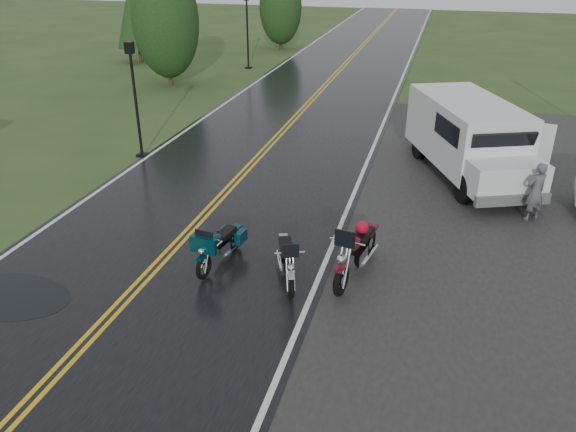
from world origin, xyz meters
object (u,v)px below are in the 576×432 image
object	(u,v)px
motorcycle_teal	(203,258)
lamp_post_near_left	(136,101)
person_at_van	(535,193)
van_white	(468,164)
lamp_post_far_left	(247,31)
motorcycle_red	(342,268)
motorcycle_silver	(291,275)

from	to	relation	value
motorcycle_teal	lamp_post_near_left	size ratio (longest dim) A/B	0.49
motorcycle_teal	person_at_van	size ratio (longest dim) A/B	1.20
van_white	lamp_post_far_left	distance (m)	21.06
lamp_post_far_left	motorcycle_teal	bearing A→B (deg)	-73.44
motorcycle_red	person_at_van	world-z (taller)	person_at_van
lamp_post_far_left	motorcycle_red	bearing A→B (deg)	-66.47
van_white	lamp_post_near_left	size ratio (longest dim) A/B	1.56
lamp_post_near_left	motorcycle_teal	bearing A→B (deg)	-52.58
van_white	lamp_post_far_left	xyz separation A→B (m)	(-12.45, 16.96, 0.94)
lamp_post_far_left	lamp_post_near_left	bearing A→B (deg)	-84.92
van_white	motorcycle_silver	bearing A→B (deg)	-143.33
person_at_van	lamp_post_far_left	distance (m)	22.70
motorcycle_red	motorcycle_silver	bearing A→B (deg)	-150.23
motorcycle_red	van_white	bearing A→B (deg)	76.34
motorcycle_red	lamp_post_near_left	size ratio (longest dim) A/B	0.62
van_white	person_at_van	world-z (taller)	van_white
motorcycle_red	person_at_van	bearing A→B (deg)	59.75
lamp_post_near_left	lamp_post_far_left	world-z (taller)	lamp_post_far_left
van_white	motorcycle_red	bearing A→B (deg)	-136.99
van_white	lamp_post_far_left	bearing A→B (deg)	103.44
motorcycle_teal	lamp_post_near_left	distance (m)	8.98
motorcycle_silver	lamp_post_near_left	size ratio (longest dim) A/B	0.51
motorcycle_red	van_white	distance (m)	6.31
motorcycle_red	motorcycle_silver	world-z (taller)	motorcycle_red
person_at_van	lamp_post_near_left	size ratio (longest dim) A/B	0.41
motorcycle_silver	lamp_post_far_left	world-z (taller)	lamp_post_far_left
motorcycle_silver	lamp_post_far_left	bearing A→B (deg)	89.94
motorcycle_red	motorcycle_silver	distance (m)	1.08
motorcycle_red	lamp_post_far_left	distance (m)	24.80
motorcycle_teal	lamp_post_near_left	bearing A→B (deg)	135.43
person_at_van	lamp_post_near_left	distance (m)	13.02
lamp_post_near_left	person_at_van	bearing A→B (deg)	-8.06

